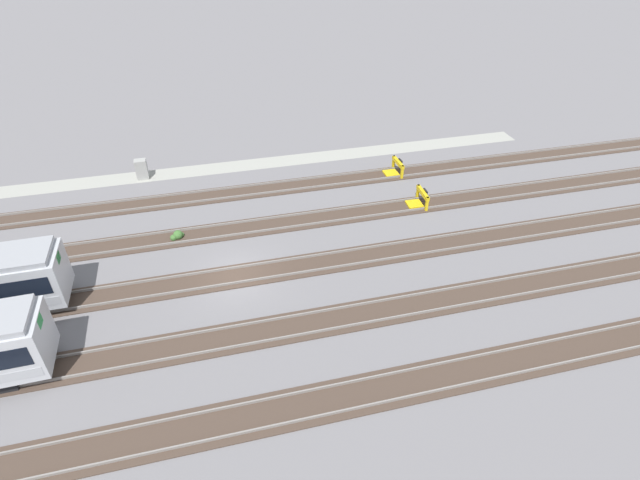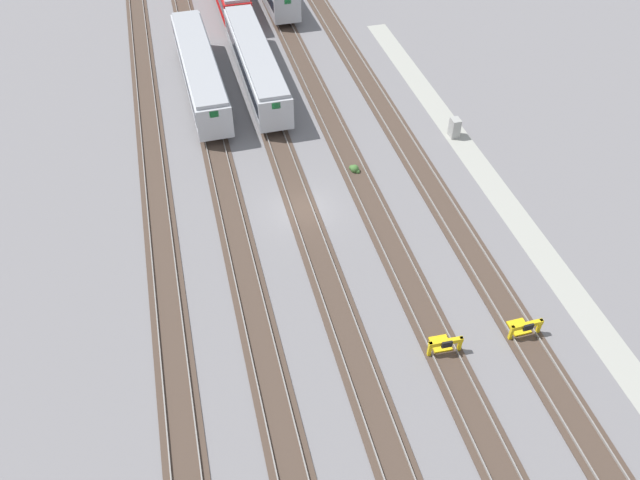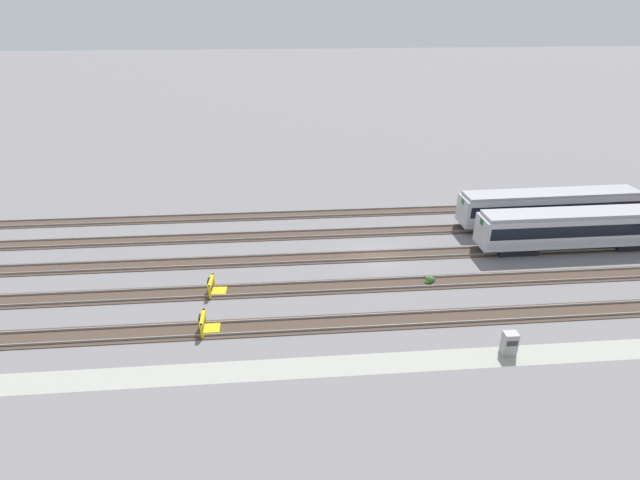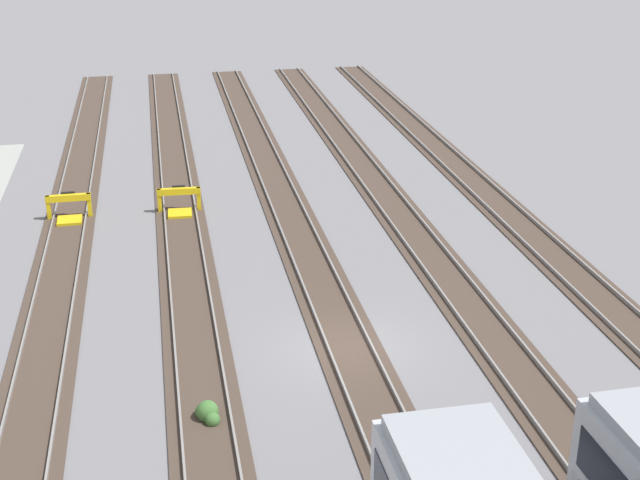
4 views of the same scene
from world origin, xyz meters
name	(u,v)px [view 2 (image 2 of 4)]	position (x,y,z in m)	size (l,w,h in m)	color
ground_plane	(302,210)	(0.00, 0.00, 0.00)	(400.00, 400.00, 0.00)	slate
service_walkway	(488,178)	(0.00, -14.38, 0.00)	(54.00, 2.00, 0.01)	#9E9E93
rail_track_nearest	(432,187)	(0.00, -9.92, 0.04)	(90.00, 2.23, 0.21)	#47382D
rail_track_near_inner	(368,198)	(0.00, -4.96, 0.04)	(90.00, 2.24, 0.21)	#47382D
rail_track_middle	(302,209)	(0.00, 0.00, 0.04)	(90.00, 2.24, 0.21)	#47382D
rail_track_far_inner	(233,221)	(0.00, 4.96, 0.04)	(90.00, 2.23, 0.21)	#47382D
rail_track_farthest	(161,233)	(0.00, 9.92, 0.04)	(90.00, 2.23, 0.21)	#47382D
subway_car_front_row_leftmost	(200,70)	(18.11, 4.94, 2.04)	(18.06, 3.24, 3.70)	#B7BABF
subway_car_front_row_left_inner	(256,63)	(18.11, -0.06, 2.04)	(18.02, 2.98, 3.70)	#B7BABF
bumper_stop_nearest_track	(523,327)	(-13.85, -9.91, 0.51)	(1.36, 2.00, 1.22)	gold
bumper_stop_near_inner_track	(443,344)	(-13.82, -4.97, 0.51)	(1.37, 2.01, 1.22)	gold
electrical_cabinet	(455,128)	(5.87, -14.10, 0.80)	(0.90, 0.73, 1.60)	#9E9E99
weed_clump	(354,169)	(3.34, -4.89, 0.24)	(0.92, 0.70, 0.64)	#427033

